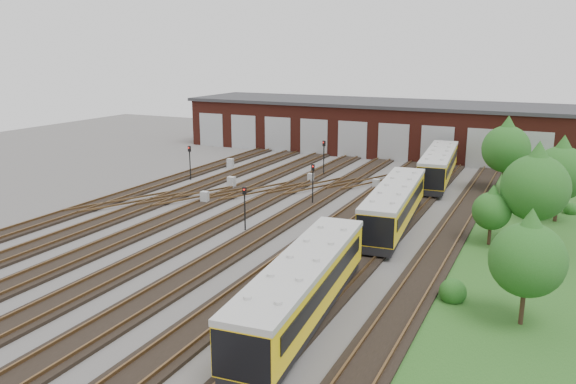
% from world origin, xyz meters
% --- Properties ---
extents(ground, '(120.00, 120.00, 0.00)m').
position_xyz_m(ground, '(0.00, 0.00, 0.00)').
color(ground, '#494644').
rests_on(ground, ground).
extents(track_network, '(30.40, 70.00, 0.33)m').
position_xyz_m(track_network, '(-0.17, 0.59, 0.11)').
color(track_network, black).
rests_on(track_network, ground).
extents(maintenance_shed, '(51.00, 12.50, 6.35)m').
position_xyz_m(maintenance_shed, '(-0.01, 39.97, 3.20)').
color(maintenance_shed, '#531D14').
rests_on(maintenance_shed, ground).
extents(grass_verge, '(8.00, 55.00, 0.05)m').
position_xyz_m(grass_verge, '(19.00, 10.00, 0.03)').
color(grass_verge, '#1C4818').
rests_on(grass_verge, ground).
extents(metro_train, '(3.76, 45.94, 2.85)m').
position_xyz_m(metro_train, '(10.00, 9.01, 1.79)').
color(metro_train, black).
rests_on(metro_train, ground).
extents(signal_mast_0, '(0.29, 0.27, 3.42)m').
position_xyz_m(signal_mast_0, '(-12.58, 15.78, 2.19)').
color(signal_mast_0, black).
rests_on(signal_mast_0, ground).
extents(signal_mast_1, '(0.29, 0.27, 3.17)m').
position_xyz_m(signal_mast_1, '(0.46, 4.07, 2.04)').
color(signal_mast_1, black).
rests_on(signal_mast_1, ground).
extents(signal_mast_2, '(0.32, 0.30, 3.68)m').
position_xyz_m(signal_mast_2, '(-1.24, 23.13, 2.34)').
color(signal_mast_2, black).
rests_on(signal_mast_2, ground).
extents(signal_mast_3, '(0.29, 0.27, 3.45)m').
position_xyz_m(signal_mast_3, '(2.12, 12.47, 2.20)').
color(signal_mast_3, black).
rests_on(signal_mast_3, ground).
extents(relay_cabinet_0, '(0.65, 0.56, 1.02)m').
position_xyz_m(relay_cabinet_0, '(-6.28, 8.93, 0.51)').
color(relay_cabinet_0, '#A8ACAD').
rests_on(relay_cabinet_0, ground).
extents(relay_cabinet_1, '(0.65, 0.55, 1.07)m').
position_xyz_m(relay_cabinet_1, '(-11.96, 22.37, 0.53)').
color(relay_cabinet_1, '#A8ACAD').
rests_on(relay_cabinet_1, ground).
extents(relay_cabinet_2, '(0.69, 0.58, 1.12)m').
position_xyz_m(relay_cabinet_2, '(-6.97, 14.42, 0.56)').
color(relay_cabinet_2, '#A8ACAD').
rests_on(relay_cabinet_2, ground).
extents(relay_cabinet_3, '(0.55, 0.46, 0.90)m').
position_xyz_m(relay_cabinet_3, '(-1.30, 19.92, 0.45)').
color(relay_cabinet_3, '#A8ACAD').
rests_on(relay_cabinet_3, ground).
extents(relay_cabinet_4, '(0.64, 0.55, 0.99)m').
position_xyz_m(relay_cabinet_4, '(5.34, 19.94, 0.49)').
color(relay_cabinet_4, '#A8ACAD').
rests_on(relay_cabinet_4, ground).
extents(tree_0, '(4.22, 4.22, 7.00)m').
position_xyz_m(tree_0, '(16.00, 23.95, 4.49)').
color(tree_0, '#362418').
rests_on(tree_0, ground).
extents(tree_1, '(3.99, 3.99, 6.61)m').
position_xyz_m(tree_1, '(20.52, 15.97, 4.25)').
color(tree_1, '#362418').
rests_on(tree_1, ground).
extents(tree_2, '(4.27, 4.27, 7.07)m').
position_xyz_m(tree_2, '(19.08, 8.98, 4.54)').
color(tree_2, '#362418').
rests_on(tree_2, ground).
extents(tree_3, '(2.49, 2.49, 4.13)m').
position_xyz_m(tree_3, '(16.65, 8.31, 2.65)').
color(tree_3, '#362418').
rests_on(tree_3, ground).
extents(tree_4, '(3.45, 3.45, 5.72)m').
position_xyz_m(tree_4, '(19.36, -2.81, 3.67)').
color(tree_4, '#362418').
rests_on(tree_4, ground).
extents(bush_0, '(1.40, 1.40, 1.40)m').
position_xyz_m(bush_0, '(16.00, -1.53, 0.70)').
color(bush_0, '#1D4E16').
rests_on(bush_0, ground).
extents(bush_1, '(1.35, 1.35, 1.35)m').
position_xyz_m(bush_1, '(16.18, 15.42, 0.68)').
color(bush_1, '#1D4E16').
rests_on(bush_1, ground).
extents(bush_2, '(1.09, 1.09, 1.09)m').
position_xyz_m(bush_2, '(21.57, 18.77, 0.54)').
color(bush_2, '#1D4E16').
rests_on(bush_2, ground).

